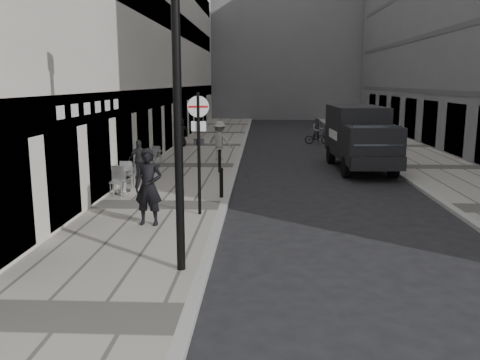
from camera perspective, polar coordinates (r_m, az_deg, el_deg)
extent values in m
cube|color=gray|center=(23.41, -5.33, 1.55)|extent=(4.00, 60.00, 0.12)
cube|color=gray|center=(24.47, 21.12, 1.26)|extent=(4.00, 60.00, 0.12)
cube|color=slate|center=(61.29, 2.94, 17.63)|extent=(24.00, 16.00, 22.00)
imported|color=black|center=(13.60, -10.24, -0.78)|extent=(0.79, 0.56, 2.05)
cylinder|color=black|center=(14.40, -4.63, 2.88)|extent=(0.09, 0.09, 3.47)
cylinder|color=white|center=(14.27, -4.72, 8.21)|extent=(0.60, 0.07, 0.60)
cube|color=#B21414|center=(14.25, -4.73, 8.21)|extent=(0.55, 0.05, 0.06)
cube|color=white|center=(14.34, -4.67, 6.04)|extent=(0.42, 0.05, 0.28)
cylinder|color=black|center=(9.90, -7.00, 7.59)|extent=(0.17, 0.17, 6.37)
cylinder|color=black|center=(16.70, -2.11, -0.40)|extent=(0.12, 0.12, 0.93)
cylinder|color=black|center=(21.35, -2.31, 2.07)|extent=(0.12, 0.12, 0.91)
cylinder|color=black|center=(21.25, 11.86, 1.43)|extent=(0.34, 0.89, 0.88)
cylinder|color=black|center=(21.72, 16.85, 1.39)|extent=(0.34, 0.89, 0.88)
cylinder|color=black|center=(24.86, 10.16, 2.85)|extent=(0.34, 0.89, 0.88)
cylinder|color=black|center=(25.26, 14.47, 2.80)|extent=(0.34, 0.89, 0.88)
cube|color=black|center=(24.05, 12.89, 5.50)|extent=(2.35, 4.02, 2.19)
cube|color=black|center=(21.23, 14.57, 3.84)|extent=(2.27, 2.06, 1.53)
cube|color=#1E2328|center=(20.39, 15.20, 4.76)|extent=(1.93, 0.46, 0.81)
imported|color=black|center=(32.55, 8.67, 4.73)|extent=(1.56, 0.57, 0.81)
imported|color=#5E5E63|center=(32.51, 8.70, 5.60)|extent=(0.76, 0.60, 1.53)
imported|color=slate|center=(20.24, -11.19, 2.26)|extent=(0.97, 0.71, 1.52)
imported|color=gray|center=(24.77, -2.31, 4.45)|extent=(1.38, 1.06, 1.89)
imported|color=black|center=(30.19, -6.63, 5.34)|extent=(0.81, 0.53, 1.66)
cylinder|color=silver|center=(17.97, -12.99, -1.32)|extent=(0.49, 0.49, 0.03)
cylinder|color=silver|center=(17.89, -13.04, -0.04)|extent=(0.07, 0.07, 0.83)
cylinder|color=silver|center=(17.81, -13.10, 1.28)|extent=(0.79, 0.79, 0.03)
cylinder|color=silver|center=(18.15, -12.82, -1.20)|extent=(0.46, 0.46, 0.03)
cylinder|color=silver|center=(18.08, -12.88, -0.01)|extent=(0.06, 0.06, 0.77)
cylinder|color=silver|center=(18.01, -12.93, 1.20)|extent=(0.73, 0.73, 0.03)
cylinder|color=#B1B1B3|center=(22.93, -9.56, 1.43)|extent=(0.44, 0.44, 0.03)
cylinder|color=#B1B1B3|center=(22.87, -9.59, 2.33)|extent=(0.06, 0.06, 0.74)
cylinder|color=#B1B1B3|center=(22.82, -9.62, 3.25)|extent=(0.70, 0.70, 0.03)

